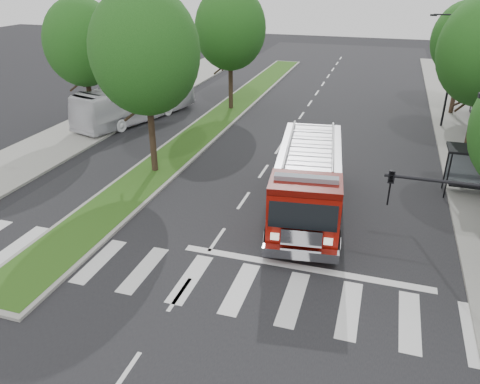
{
  "coord_description": "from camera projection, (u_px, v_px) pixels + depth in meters",
  "views": [
    {
      "loc": [
        6.21,
        -16.47,
        10.75
      ],
      "look_at": [
        0.64,
        1.33,
        1.8
      ],
      "focal_mm": 35.0,
      "sensor_mm": 36.0,
      "label": 1
    }
  ],
  "objects": [
    {
      "name": "city_bus",
      "position": [
        137.0,
        100.0,
        36.04
      ],
      "size": [
        5.54,
        11.3,
        3.07
      ],
      "primitive_type": "imported",
      "rotation": [
        0.0,
        0.0,
        -0.28
      ],
      "color": "white",
      "rests_on": "ground"
    },
    {
      "name": "tree_median_far",
      "position": [
        230.0,
        29.0,
        36.52
      ],
      "size": [
        5.6,
        5.6,
        9.72
      ],
      "color": "black",
      "rests_on": "ground"
    },
    {
      "name": "bus_shelter",
      "position": [
        479.0,
        159.0,
        23.61
      ],
      "size": [
        3.2,
        1.6,
        2.61
      ],
      "color": "black",
      "rests_on": "ground"
    },
    {
      "name": "tree_right_far",
      "position": [
        465.0,
        40.0,
        35.53
      ],
      "size": [
        5.0,
        5.0,
        8.73
      ],
      "color": "black",
      "rests_on": "ground"
    },
    {
      "name": "streetlight_right_far",
      "position": [
        450.0,
        67.0,
        32.98
      ],
      "size": [
        2.11,
        0.2,
        8.0
      ],
      "color": "black",
      "rests_on": "ground"
    },
    {
      "name": "ground",
      "position": [
        217.0,
        240.0,
        20.5
      ],
      "size": [
        140.0,
        140.0,
        0.0
      ],
      "primitive_type": "plane",
      "color": "black",
      "rests_on": "ground"
    },
    {
      "name": "sidewalk_left",
      "position": [
        72.0,
        136.0,
        32.97
      ],
      "size": [
        5.0,
        80.0,
        0.15
      ],
      "primitive_type": "cube",
      "color": "gray",
      "rests_on": "ground"
    },
    {
      "name": "tree_median_near",
      "position": [
        145.0,
        52.0,
        24.33
      ],
      "size": [
        5.8,
        5.8,
        10.16
      ],
      "color": "black",
      "rests_on": "ground"
    },
    {
      "name": "median",
      "position": [
        223.0,
        115.0,
        37.57
      ],
      "size": [
        3.0,
        50.0,
        0.15
      ],
      "color": "gray",
      "rests_on": "ground"
    },
    {
      "name": "fire_engine",
      "position": [
        308.0,
        182.0,
        22.08
      ],
      "size": [
        4.12,
        10.15,
        3.42
      ],
      "rotation": [
        0.0,
        0.0,
        0.12
      ],
      "color": "#560904",
      "rests_on": "ground"
    },
    {
      "name": "tree_left_mid",
      "position": [
        82.0,
        43.0,
        31.93
      ],
      "size": [
        5.2,
        5.2,
        9.16
      ],
      "color": "black",
      "rests_on": "ground"
    }
  ]
}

